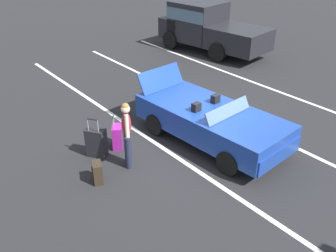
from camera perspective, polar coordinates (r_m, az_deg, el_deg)
The scene contains 10 objects.
ground_plane at distance 10.04m, azimuth 6.45°, elevation -2.24°, with size 80.00×80.00×0.00m, color black.
lot_line_near at distance 9.33m, azimuth 1.14°, elevation -4.69°, with size 18.00×0.12×0.01m, color silver.
lot_line_mid at distance 11.03m, azimuth 11.92°, elevation 0.31°, with size 18.00×0.12×0.01m, color silver.
lot_line_far at distance 13.07m, azimuth 19.58°, elevation 3.86°, with size 18.00×0.12×0.01m, color silver.
convertible_car at distance 9.64m, azimuth 7.52°, elevation 0.34°, with size 4.30×2.04×1.51m.
suitcase_large_black at distance 9.34m, azimuth -10.94°, elevation -2.51°, with size 0.55×0.50×1.07m.
suitcase_medium_bright at distance 9.62m, azimuth -7.80°, elevation -1.66°, with size 0.47×0.43×0.90m.
suitcase_small_carryon at distance 8.48m, azimuth -10.80°, elevation -7.05°, with size 0.39×0.32×0.50m.
traveler_person at distance 8.56m, azimuth -6.36°, elevation -0.87°, with size 0.57×0.37×1.65m.
parked_pickup_truck_far at distance 17.22m, azimuth 5.89°, elevation 15.06°, with size 5.21×2.58×2.10m.
Camera 1 is at (5.91, -6.28, 5.14)m, focal length 39.68 mm.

